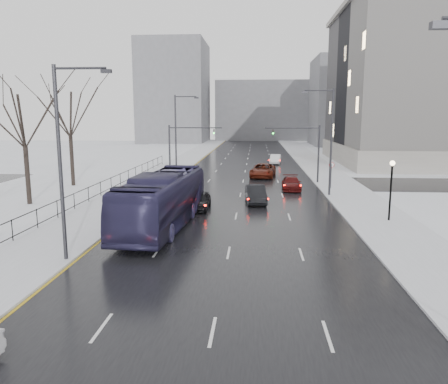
% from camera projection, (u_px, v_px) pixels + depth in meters
% --- Properties ---
extents(road, '(16.00, 150.00, 0.04)m').
position_uv_depth(road, '(246.00, 170.00, 61.53)').
color(road, black).
rests_on(road, ground).
extents(cross_road, '(130.00, 10.00, 0.04)m').
position_uv_depth(cross_road, '(243.00, 182.00, 49.74)').
color(cross_road, black).
rests_on(cross_road, ground).
extents(sidewalk_left, '(5.00, 150.00, 0.16)m').
position_uv_depth(sidewalk_left, '(172.00, 169.00, 62.28)').
color(sidewalk_left, silver).
rests_on(sidewalk_left, ground).
extents(sidewalk_right, '(5.00, 150.00, 0.16)m').
position_uv_depth(sidewalk_right, '(321.00, 170.00, 60.76)').
color(sidewalk_right, silver).
rests_on(sidewalk_right, ground).
extents(park_strip, '(14.00, 150.00, 0.12)m').
position_uv_depth(park_strip, '(107.00, 168.00, 62.97)').
color(park_strip, white).
rests_on(park_strip, ground).
extents(tree_park_d, '(8.75, 8.75, 12.50)m').
position_uv_depth(tree_park_d, '(30.00, 205.00, 37.28)').
color(tree_park_d, black).
rests_on(tree_park_d, ground).
extents(tree_park_e, '(9.45, 9.45, 13.50)m').
position_uv_depth(tree_park_e, '(74.00, 186.00, 47.13)').
color(tree_park_e, black).
rests_on(tree_park_e, ground).
extents(iron_fence, '(0.06, 70.00, 1.30)m').
position_uv_depth(iron_fence, '(63.00, 205.00, 32.85)').
color(iron_fence, black).
rests_on(iron_fence, sidewalk_left).
extents(streetlight_r_mid, '(2.95, 0.25, 10.00)m').
position_uv_depth(streetlight_r_mid, '(329.00, 137.00, 40.33)').
color(streetlight_r_mid, '#2D2D33').
rests_on(streetlight_r_mid, ground).
extents(streetlight_l_near, '(2.95, 0.25, 10.00)m').
position_uv_depth(streetlight_l_near, '(64.00, 154.00, 21.86)').
color(streetlight_l_near, '#2D2D33').
rests_on(streetlight_l_near, ground).
extents(streetlight_l_far, '(2.95, 0.25, 10.00)m').
position_uv_depth(streetlight_l_far, '(178.00, 132.00, 53.30)').
color(streetlight_l_far, '#2D2D33').
rests_on(streetlight_l_far, ground).
extents(lamppost_r_mid, '(0.36, 0.36, 4.28)m').
position_uv_depth(lamppost_r_mid, '(391.00, 182.00, 30.76)').
color(lamppost_r_mid, black).
rests_on(lamppost_r_mid, sidewalk_right).
extents(mast_signal_right, '(6.10, 0.33, 6.50)m').
position_uv_depth(mast_signal_right, '(309.00, 147.00, 48.51)').
color(mast_signal_right, '#2D2D33').
rests_on(mast_signal_right, ground).
extents(mast_signal_left, '(6.10, 0.33, 6.50)m').
position_uv_depth(mast_signal_left, '(179.00, 146.00, 49.56)').
color(mast_signal_left, '#2D2D33').
rests_on(mast_signal_left, ground).
extents(no_uturn_sign, '(0.60, 0.06, 2.70)m').
position_uv_depth(no_uturn_sign, '(331.00, 167.00, 44.75)').
color(no_uturn_sign, '#2D2D33').
rests_on(no_uturn_sign, sidewalk_right).
extents(bldg_far_right, '(24.00, 20.00, 22.00)m').
position_uv_depth(bldg_far_right, '(361.00, 102.00, 111.64)').
color(bldg_far_right, slate).
rests_on(bldg_far_right, ground).
extents(bldg_far_left, '(18.00, 22.00, 28.00)m').
position_uv_depth(bldg_far_left, '(175.00, 93.00, 124.56)').
color(bldg_far_left, slate).
rests_on(bldg_far_left, ground).
extents(bldg_far_center, '(30.00, 18.00, 18.00)m').
position_uv_depth(bldg_far_center, '(265.00, 111.00, 138.28)').
color(bldg_far_center, slate).
rests_on(bldg_far_center, ground).
extents(bus, '(4.01, 13.59, 3.74)m').
position_uv_depth(bus, '(163.00, 200.00, 29.53)').
color(bus, '#2A264A').
rests_on(bus, road).
extents(sedan_center_near, '(1.77, 4.30, 1.46)m').
position_uv_depth(sedan_center_near, '(199.00, 200.00, 35.34)').
color(sedan_center_near, black).
rests_on(sedan_center_near, road).
extents(sedan_right_near, '(2.04, 4.76, 1.52)m').
position_uv_depth(sedan_right_near, '(256.00, 194.00, 37.89)').
color(sedan_right_near, black).
rests_on(sedan_right_near, road).
extents(sedan_right_cross, '(3.55, 6.37, 1.68)m').
position_uv_depth(sedan_right_cross, '(263.00, 170.00, 53.77)').
color(sedan_right_cross, '#51190D').
rests_on(sedan_right_cross, road).
extents(sedan_right_far, '(1.96, 4.64, 1.34)m').
position_uv_depth(sedan_right_far, '(291.00, 183.00, 44.68)').
color(sedan_right_far, '#460C0C').
rests_on(sedan_right_far, road).
extents(sedan_right_distant, '(2.02, 4.60, 1.47)m').
position_uv_depth(sedan_right_distant, '(275.00, 159.00, 68.76)').
color(sedan_right_distant, white).
rests_on(sedan_right_distant, road).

